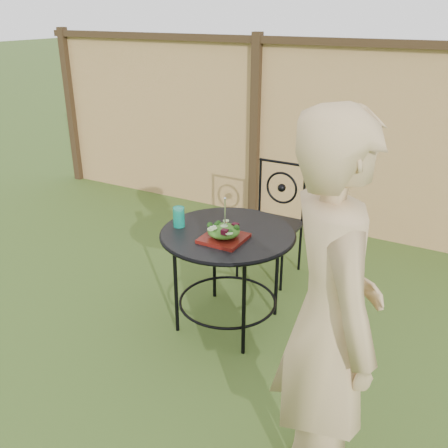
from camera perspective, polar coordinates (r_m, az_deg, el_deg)
name	(u,v)px	position (r m, az deg, el deg)	size (l,w,h in m)	color
ground	(287,361)	(3.39, 7.20, -15.24)	(60.00, 60.00, 0.00)	#264616
fence	(383,144)	(4.91, 17.76, 8.69)	(8.00, 0.12, 1.90)	#E6B272
patio_table	(228,250)	(3.42, 0.43, -3.01)	(0.92, 0.92, 0.72)	black
patio_chair	(273,218)	(4.17, 5.64, 0.71)	(0.46, 0.46, 0.95)	black
diner	(329,322)	(2.16, 11.91, -10.90)	(0.66, 0.43, 1.82)	tan
salad_plate	(224,238)	(3.24, -0.04, -1.65)	(0.27, 0.27, 0.02)	#4E0F0B
salad	(224,231)	(3.21, -0.04, -0.81)	(0.21, 0.21, 0.08)	#235614
fork	(225,213)	(3.16, 0.12, 1.30)	(0.01, 0.01, 0.18)	silver
drinking_glass	(179,217)	(3.43, -5.19, 0.81)	(0.08, 0.08, 0.14)	#0B896E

